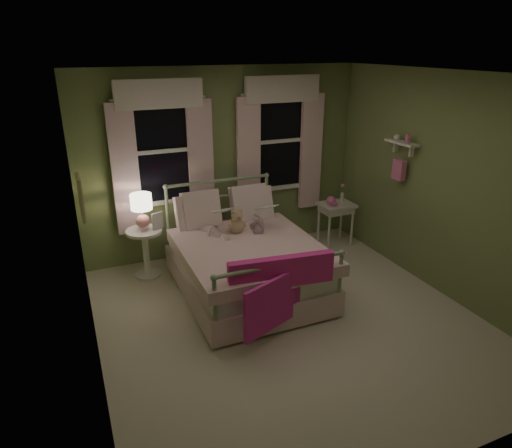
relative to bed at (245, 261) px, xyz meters
name	(u,v)px	position (x,y,z in m)	size (l,w,h in m)	color
room_shell	(293,210)	(0.19, -0.84, 0.92)	(4.20, 4.20, 4.20)	beige
bed	(245,261)	(0.00, 0.00, 0.00)	(1.58, 2.04, 1.18)	white
pink_throw	(282,283)	(0.00, -1.03, 0.23)	(1.10, 0.45, 0.71)	#DF2B91
child_left	(211,210)	(-0.28, 0.42, 0.57)	(0.28, 0.18, 0.77)	#F7D1DD
child_right	(253,207)	(0.28, 0.42, 0.53)	(0.33, 0.26, 0.69)	#F7D1DD
book_left	(217,215)	(-0.28, 0.17, 0.58)	(0.20, 0.27, 0.03)	beige
book_right	(260,212)	(0.28, 0.17, 0.54)	(0.20, 0.27, 0.02)	beige
teddy_bear	(237,223)	(0.00, 0.26, 0.41)	(0.24, 0.20, 0.32)	tan
nightstand_left	(145,246)	(-1.05, 0.84, 0.03)	(0.46, 0.46, 0.65)	white
table_lamp	(142,207)	(-1.05, 0.84, 0.57)	(0.27, 0.27, 0.45)	#D98082
book_nightstand	(153,230)	(-0.95, 0.76, 0.27)	(0.16, 0.22, 0.02)	beige
nightstand_right	(336,210)	(1.77, 0.75, 0.17)	(0.50, 0.40, 0.64)	white
pink_toy	(331,201)	(1.67, 0.74, 0.32)	(0.14, 0.18, 0.14)	pink
bud_vase	(342,193)	(1.89, 0.80, 0.41)	(0.06, 0.06, 0.28)	white
window_left	(162,146)	(-0.66, 1.19, 1.24)	(1.34, 0.13, 1.96)	black
window_right	(281,136)	(1.04, 1.19, 1.24)	(1.34, 0.13, 1.96)	black
wall_shelf	(400,156)	(2.09, -0.14, 1.14)	(0.15, 0.50, 0.60)	white
framed_picture	(81,198)	(-1.76, -0.24, 1.12)	(0.03, 0.32, 0.42)	beige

